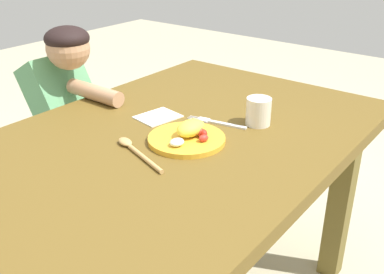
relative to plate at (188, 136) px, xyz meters
The scene contains 7 objects.
dining_table 0.14m from the plate, 70.52° to the left, with size 1.33×0.91×0.73m.
plate is the anchor object (origin of this frame).
fork 0.16m from the plate, ahead, with size 0.05×0.20×0.01m.
spoon 0.16m from the plate, 151.51° to the left, with size 0.09×0.23×0.02m.
drinking_cup 0.25m from the plate, 22.58° to the right, with size 0.08×0.08×0.09m, color white.
person 0.73m from the plate, 84.75° to the left, with size 0.22×0.46×0.97m.
napkin 0.20m from the plate, 66.82° to the left, with size 0.13×0.11×0.00m, color white.
Camera 1 is at (-0.94, -0.78, 1.29)m, focal length 42.42 mm.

